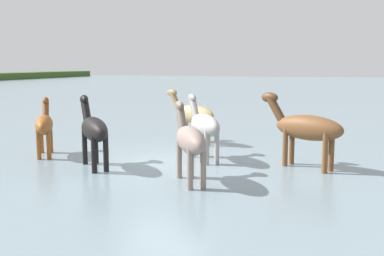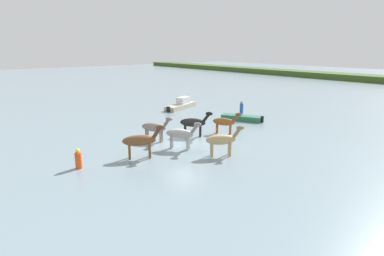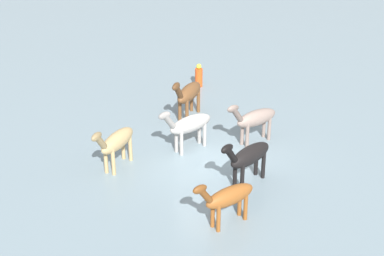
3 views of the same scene
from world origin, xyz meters
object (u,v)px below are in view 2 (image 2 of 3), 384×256
boat_launch_far (181,105)px  person_spotter_bow (241,108)px  horse_pinto_flank (225,122)px  horse_dark_mare (222,140)px  horse_mid_herd (194,123)px  boat_dinghy_port (242,119)px  horse_lead (141,141)px  horse_rear_stallion (155,127)px  buoy_channel_marker (78,159)px  horse_dun_straggler (181,134)px

boat_launch_far → person_spotter_bow: 7.95m
horse_pinto_flank → horse_dark_mare: horse_dark_mare is taller
horse_mid_herd → horse_pinto_flank: size_ratio=1.00×
boat_dinghy_port → person_spotter_bow: size_ratio=3.11×
horse_lead → horse_pinto_flank: bearing=32.6°
horse_dark_mare → boat_launch_far: (-13.78, 7.36, -0.72)m
horse_dark_mare → person_spotter_bow: bearing=65.2°
horse_rear_stallion → horse_lead: bearing=-77.9°
horse_mid_herd → boat_dinghy_port: bearing=58.4°
boat_launch_far → buoy_channel_marker: boat_launch_far is taller
horse_lead → boat_dinghy_port: 12.54m
horse_lead → horse_dark_mare: size_ratio=1.07×
horse_dun_straggler → person_spotter_bow: horse_dun_straggler is taller
horse_dun_straggler → buoy_channel_marker: size_ratio=1.91×
horse_dark_mare → horse_mid_herd: bearing=102.0°
horse_mid_herd → boat_launch_far: bearing=105.5°
horse_pinto_flank → horse_lead: (0.62, -7.71, 0.15)m
horse_dun_straggler → horse_rear_stallion: (-2.54, -0.37, -0.01)m
horse_dun_straggler → person_spotter_bow: size_ratio=1.83×
horse_mid_herd → horse_dark_mare: size_ratio=0.91×
horse_pinto_flank → person_spotter_bow: person_spotter_bow is taller
horse_rear_stallion → boat_dinghy_port: horse_rear_stallion is taller
horse_dark_mare → boat_dinghy_port: horse_dark_mare is taller
boat_dinghy_port → horse_pinto_flank: bearing=90.0°
horse_dun_straggler → horse_dark_mare: (2.63, 1.16, -0.00)m
boat_launch_far → buoy_channel_marker: bearing=-164.7°
boat_dinghy_port → person_spotter_bow: person_spotter_bow is taller
horse_mid_herd → horse_rear_stallion: (-0.74, -2.95, -0.03)m
horse_dun_straggler → horse_lead: 2.88m
horse_pinto_flank → boat_dinghy_port: bearing=85.4°
horse_rear_stallion → horse_pinto_flank: bearing=40.3°
horse_dun_straggler → boat_dinghy_port: bearing=72.7°
horse_mid_herd → horse_rear_stallion: bearing=-146.2°
person_spotter_bow → buoy_channel_marker: person_spotter_bow is taller
horse_dark_mare → boat_launch_far: size_ratio=0.49×
horse_dark_mare → horse_dun_straggler: bearing=143.6°
horse_rear_stallion → boat_dinghy_port: (-0.50, 9.68, -0.87)m
horse_lead → boat_dinghy_port: bearing=41.3°
horse_rear_stallion → boat_launch_far: bearing=102.9°
horse_dun_straggler → horse_pinto_flank: (-0.80, 4.83, -0.08)m
boat_dinghy_port → person_spotter_bow: 1.00m
horse_dun_straggler → person_spotter_bow: 10.06m
horse_pinto_flank → horse_lead: 7.73m
horse_rear_stallion → horse_dark_mare: 5.39m
horse_pinto_flank → horse_dark_mare: bearing=-78.2°
boat_dinghy_port → horse_mid_herd: bearing=73.9°
horse_rear_stallion → horse_mid_herd: bearing=44.6°
horse_dark_mare → boat_dinghy_port: bearing=64.6°
horse_rear_stallion → person_spotter_bow: horse_rear_stallion is taller
horse_pinto_flank → person_spotter_bow: size_ratio=1.74×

